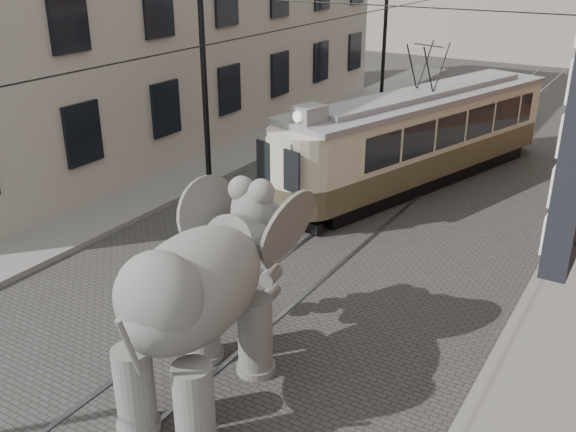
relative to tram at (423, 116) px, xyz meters
The scene contains 8 objects.
ground 10.15m from the tram, 90.98° to the right, with size 120.00×120.00×0.00m, color #3B3836.
tram_rails 10.15m from the tram, 90.98° to the right, with size 1.54×80.00×0.02m, color slate, non-canonical shape.
sidewalk_right 11.69m from the tram, 59.50° to the right, with size 2.00×60.00×0.15m, color slate.
sidewalk_left 12.13m from the tram, 123.97° to the right, with size 2.00×60.00×0.15m, color slate.
stucco_building 11.50m from the tram, behind, with size 7.00×24.00×10.00m, color #9D9382.
catenary 4.97m from the tram, 94.32° to the right, with size 11.00×30.20×6.00m, color black, non-canonical shape.
tram is the anchor object (origin of this frame).
elephant 12.64m from the tram, 86.50° to the right, with size 3.10×5.62×3.44m, color #65635D, non-canonical shape.
Camera 1 is at (7.06, -9.82, 7.42)m, focal length 40.30 mm.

